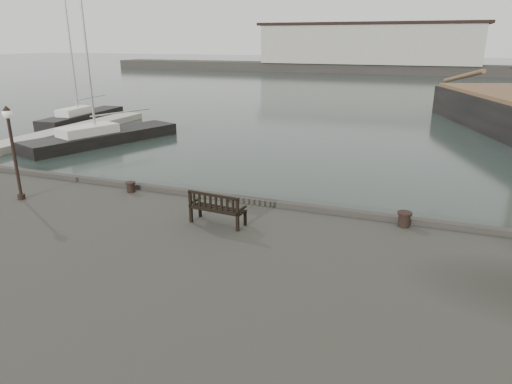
# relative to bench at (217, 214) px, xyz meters

# --- Properties ---
(ground) EXTENTS (400.00, 400.00, 0.00)m
(ground) POSITION_rel_bench_xyz_m (-0.30, 2.33, -1.88)
(ground) COLOR black
(ground) RESTS_ON ground
(pontoon) EXTENTS (2.00, 24.00, 0.50)m
(pontoon) POSITION_rel_bench_xyz_m (-20.30, 12.33, -1.63)
(pontoon) COLOR #ABA79F
(pontoon) RESTS_ON ground
(breakwater) EXTENTS (140.00, 9.50, 12.20)m
(breakwater) POSITION_rel_bench_xyz_m (-4.86, 94.33, 2.42)
(breakwater) COLOR #383530
(breakwater) RESTS_ON ground
(bench) EXTENTS (1.80, 0.76, 1.01)m
(bench) POSITION_rel_bench_xyz_m (0.00, 0.00, 0.00)
(bench) COLOR black
(bench) RESTS_ON quay
(bollard_left) EXTENTS (0.49, 0.49, 0.39)m
(bollard_left) POSITION_rel_bench_xyz_m (-4.38, 1.69, -0.13)
(bollard_left) COLOR black
(bollard_left) RESTS_ON quay
(bollard_right) EXTENTS (0.44, 0.44, 0.46)m
(bollard_right) POSITION_rel_bench_xyz_m (5.42, 1.83, -0.09)
(bollard_right) COLOR black
(bollard_right) RESTS_ON quay
(lamp_post) EXTENTS (0.33, 0.33, 3.33)m
(lamp_post) POSITION_rel_bench_xyz_m (-7.58, -0.37, 1.81)
(lamp_post) COLOR black
(lamp_post) RESTS_ON quay
(yacht_b) EXTENTS (2.74, 9.80, 12.84)m
(yacht_b) POSITION_rel_bench_xyz_m (-23.10, 20.78, -1.63)
(yacht_b) COLOR black
(yacht_b) RESTS_ON ground
(yacht_c) EXTENTS (6.25, 11.39, 14.77)m
(yacht_c) POSITION_rel_bench_xyz_m (-15.63, 14.17, -1.64)
(yacht_c) COLOR black
(yacht_c) RESTS_ON ground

